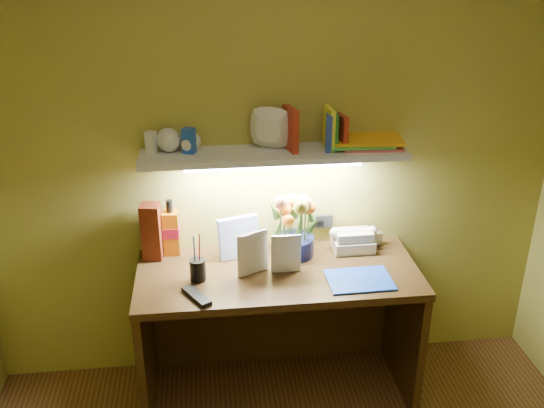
# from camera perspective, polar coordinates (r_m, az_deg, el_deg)

# --- Properties ---
(desk) EXTENTS (1.40, 0.60, 0.75)m
(desk) POSITION_cam_1_polar(r_m,az_deg,el_deg) (3.23, 0.57, -12.07)
(desk) COLOR #311D0D
(desk) RESTS_ON ground
(flower_bouquet) EXTENTS (0.25, 0.25, 0.35)m
(flower_bouquet) POSITION_cam_1_polar(r_m,az_deg,el_deg) (3.09, 2.17, -1.90)
(flower_bouquet) COLOR #0C1237
(flower_bouquet) RESTS_ON desk
(telephone) EXTENTS (0.21, 0.16, 0.13)m
(telephone) POSITION_cam_1_polar(r_m,az_deg,el_deg) (3.22, 7.63, -3.22)
(telephone) COLOR #EBE6C8
(telephone) RESTS_ON desk
(desk_clock) EXTENTS (0.08, 0.04, 0.07)m
(desk_clock) POSITION_cam_1_polar(r_m,az_deg,el_deg) (3.29, 9.66, -3.24)
(desk_clock) COLOR #B9BABE
(desk_clock) RESTS_ON desk
(whisky_bottle) EXTENTS (0.08, 0.08, 0.30)m
(whisky_bottle) POSITION_cam_1_polar(r_m,az_deg,el_deg) (3.15, -9.50, -2.16)
(whisky_bottle) COLOR #C25E07
(whisky_bottle) RESTS_ON desk
(whisky_box) EXTENTS (0.11, 0.11, 0.30)m
(whisky_box) POSITION_cam_1_polar(r_m,az_deg,el_deg) (3.13, -11.24, -2.56)
(whisky_box) COLOR #591D0C
(whisky_box) RESTS_ON desk
(pen_cup) EXTENTS (0.08, 0.08, 0.19)m
(pen_cup) POSITION_cam_1_polar(r_m,az_deg,el_deg) (2.92, -7.04, -5.52)
(pen_cup) COLOR black
(pen_cup) RESTS_ON desk
(art_card) EXTENTS (0.22, 0.10, 0.21)m
(art_card) POSITION_cam_1_polar(r_m,az_deg,el_deg) (3.11, -3.15, -3.12)
(art_card) COLOR white
(art_card) RESTS_ON desk
(tv_remote) EXTENTS (0.14, 0.19, 0.02)m
(tv_remote) POSITION_cam_1_polar(r_m,az_deg,el_deg) (2.83, -7.12, -8.58)
(tv_remote) COLOR black
(tv_remote) RESTS_ON desk
(blue_folder) EXTENTS (0.31, 0.23, 0.01)m
(blue_folder) POSITION_cam_1_polar(r_m,az_deg,el_deg) (2.97, 8.22, -7.07)
(blue_folder) COLOR blue
(blue_folder) RESTS_ON desk
(desk_book_a) EXTENTS (0.16, 0.08, 0.23)m
(desk_book_a) POSITION_cam_1_polar(r_m,az_deg,el_deg) (2.91, -3.27, -5.03)
(desk_book_a) COLOR beige
(desk_book_a) RESTS_ON desk
(desk_book_b) EXTENTS (0.15, 0.02, 0.20)m
(desk_book_b) POSITION_cam_1_polar(r_m,az_deg,el_deg) (2.96, -0.08, -4.76)
(desk_book_b) COLOR white
(desk_book_b) RESTS_ON desk
(wall_shelf) EXTENTS (1.30, 0.32, 0.24)m
(wall_shelf) POSITION_cam_1_polar(r_m,az_deg,el_deg) (2.95, 0.99, 5.41)
(wall_shelf) COLOR white
(wall_shelf) RESTS_ON ground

